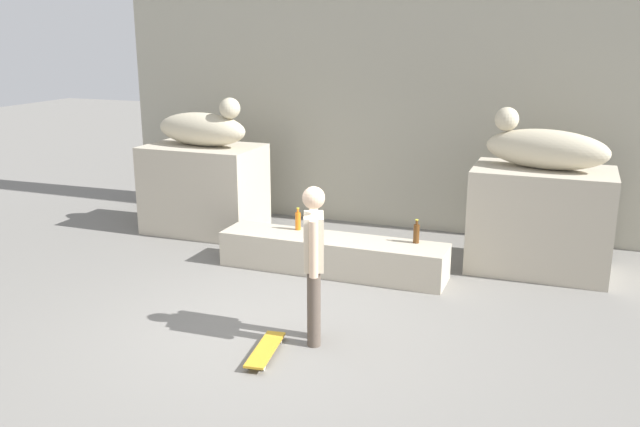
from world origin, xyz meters
TOP-DOWN VIEW (x-y plane):
  - ground_plane at (0.00, 0.00)m, footprint 40.00×40.00m
  - facade_wall at (0.00, 4.61)m, footprint 9.31×0.60m
  - pedestal_left at (-2.58, 2.97)m, footprint 1.81×1.15m
  - pedestal_right at (2.58, 2.97)m, footprint 1.81×1.15m
  - statue_reclining_left at (-2.54, 2.97)m, footprint 1.65×0.74m
  - statue_reclining_right at (2.54, 2.98)m, footprint 1.68×0.88m
  - ledge_block at (0.00, 1.89)m, footprint 3.08×0.65m
  - skater at (0.54, -0.16)m, footprint 0.32×0.51m
  - skateboard at (0.20, -0.64)m, footprint 0.31×0.82m
  - bottle_brown at (1.10, 2.07)m, footprint 0.08×0.08m
  - bottle_orange at (-0.57, 2.08)m, footprint 0.08×0.08m

SIDE VIEW (x-z plane):
  - ground_plane at x=0.00m, z-range 0.00..0.00m
  - skateboard at x=0.20m, z-range 0.02..0.10m
  - ledge_block at x=0.00m, z-range 0.00..0.48m
  - bottle_orange at x=-0.57m, z-range 0.45..0.77m
  - bottle_brown at x=1.10m, z-range 0.45..0.77m
  - pedestal_left at x=-2.58m, z-range 0.00..1.40m
  - pedestal_right at x=2.58m, z-range 0.00..1.40m
  - skater at x=0.54m, z-range 0.09..1.76m
  - statue_reclining_left at x=-2.54m, z-range 1.30..2.07m
  - statue_reclining_right at x=2.54m, z-range 1.30..2.07m
  - facade_wall at x=0.00m, z-range 0.00..6.14m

